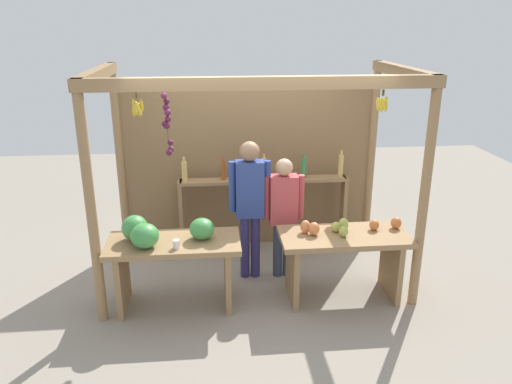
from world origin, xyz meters
The scene contains 7 objects.
ground_plane centered at (0.00, 0.00, 0.00)m, with size 12.00×12.00×0.00m, color gray.
market_stall centered at (-0.01, 0.43, 1.40)m, with size 3.44×1.83×2.46m.
fruit_counter_left centered at (-0.97, -0.65, 0.67)m, with size 1.39×0.64×1.03m.
fruit_counter_right centered at (0.91, -0.64, 0.58)m, with size 1.39×0.64×0.91m.
bottle_shelf_unit centered at (0.18, 0.64, 0.79)m, with size 2.21×0.22×1.35m.
vendor_man centered at (-0.06, -0.08, 1.01)m, with size 0.48×0.23×1.67m.
vendor_woman centered at (0.33, -0.10, 0.87)m, with size 0.48×0.20×1.46m.
Camera 1 is at (-0.50, -5.44, 2.95)m, focal length 34.86 mm.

